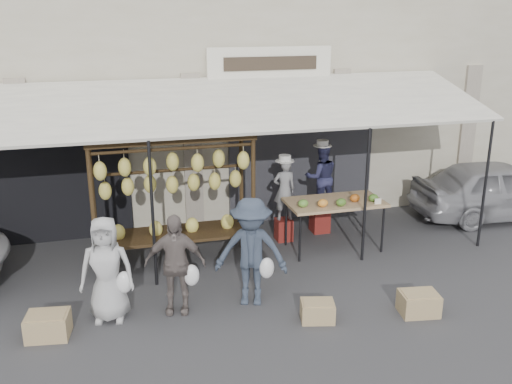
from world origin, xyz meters
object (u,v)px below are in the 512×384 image
Objects in this scene: sedan at (500,189)px; crate_far at (48,326)px; customer_left at (107,269)px; crate_near_b at (419,303)px; banana_rack at (172,176)px; customer_mid at (175,264)px; produce_table at (336,203)px; crate_near_a at (318,311)px; vendor_left at (284,190)px; customer_right at (251,252)px; vendor_right at (321,177)px.

crate_far is at bearing 110.11° from sedan.
customer_left is 2.85× the size of crate_near_b.
customer_mid is (-0.19, -1.51, -0.83)m from banana_rack.
crate_near_a is (-1.18, -2.23, -0.73)m from produce_table.
crate_near_a is at bearing 82.75° from vendor_left.
crate_far is at bearing -137.48° from banana_rack.
customer_left is at bearing 34.47° from vendor_left.
vendor_left is 0.77× the size of customer_left.
vendor_left reaches higher than sedan.
customer_right reaches higher than crate_near_a.
sedan is at bearing 40.32° from crate_near_b.
customer_mid is at bearing 163.32° from crate_near_b.
customer_mid is 1.09m from customer_right.
customer_mid is at bearing -97.28° from banana_rack.
crate_near_a is at bearing -9.31° from customer_mid.
produce_table is at bearing 39.25° from customer_mid.
produce_table is 3.15× the size of crate_far.
vendor_left is at bearing 15.85° from banana_rack.
produce_table is at bearing 19.66° from crate_far.
sedan is at bearing 30.49° from customer_mid.
crate_near_a is at bearing -23.72° from customer_right.
vendor_left is at bearing 80.84° from customer_right.
banana_rack is 0.73× the size of sedan.
customer_mid is at bearing 42.78° from vendor_right.
crate_near_b is (3.08, -2.49, -1.40)m from banana_rack.
customer_left is (-3.93, -1.42, -0.12)m from produce_table.
produce_table is at bearing 62.15° from crate_near_a.
vendor_right is 0.79× the size of customer_right.
vendor_left is 0.71× the size of customer_right.
sedan is at bearing -177.49° from vendor_right.
vendor_left is at bearing 56.20° from customer_mid.
vendor_right is 3.13m from customer_right.
crate_near_a is 0.13× the size of sedan.
customer_right is at bearing 115.24° from sedan.
vendor_left is at bearing 21.37° from vendor_right.
customer_left is at bearing 35.57° from vendor_right.
crate_near_b is at bearing -38.97° from banana_rack.
sedan is at bearing -178.34° from vendor_left.
crate_far reaches higher than crate_near_a.
vendor_right is at bearing 91.67° from sedan.
customer_right is 2.88m from crate_far.
crate_near_a is 1.45m from crate_near_b.
customer_right is 1.24m from crate_near_a.
crate_near_b is at bearing -8.50° from crate_far.
vendor_right is 2.82× the size of crate_near_a.
customer_left is at bearing -126.93° from banana_rack.
vendor_left is 3.12m from customer_mid.
vendor_left reaches higher than crate_far.
sedan is at bearing 40.27° from customer_right.
customer_left reaches higher than crate_far.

